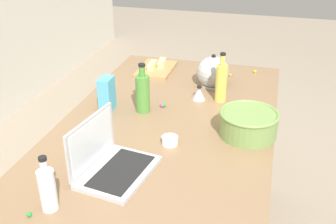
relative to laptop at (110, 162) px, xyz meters
name	(u,v)px	position (x,y,z in m)	size (l,w,h in m)	color
island_counter	(168,196)	(0.45, -0.11, -0.50)	(1.71, 0.99, 0.90)	#4C331E
laptop	(110,162)	(0.00, 0.00, 0.00)	(0.34, 0.27, 0.22)	#B7B7BC
mixing_bowl_large	(249,123)	(0.42, -0.48, 0.01)	(0.26, 0.26, 0.11)	#72934C
bottle_vinegar	(47,189)	(-0.25, 0.12, 0.04)	(0.06, 0.06, 0.21)	white
bottle_olive	(143,93)	(0.53, 0.04, 0.05)	(0.07, 0.07, 0.25)	#4C8C38
bottle_oil	(221,82)	(0.75, -0.31, 0.06)	(0.06, 0.06, 0.26)	#DBC64C
kettle	(213,72)	(0.94, -0.24, 0.03)	(0.21, 0.18, 0.20)	#ADADB2
cutting_board	(156,69)	(1.08, 0.14, -0.04)	(0.30, 0.20, 0.02)	#AD7F4C
butter_stick_left	(162,63)	(1.13, 0.11, -0.01)	(0.11, 0.04, 0.04)	#F4E58C
butter_stick_right	(152,65)	(1.07, 0.16, -0.01)	(0.11, 0.04, 0.04)	#F4E58C
ramekin_small	(211,64)	(1.22, -0.18, -0.03)	(0.08, 0.08, 0.04)	white
ramekin_medium	(170,140)	(0.26, -0.17, -0.03)	(0.07, 0.07, 0.04)	white
kitchen_timer	(199,93)	(0.73, -0.20, -0.01)	(0.07, 0.07, 0.08)	#B2B2B7
candy_bag	(107,94)	(0.50, 0.22, 0.04)	(0.09, 0.06, 0.17)	#4CA5CC
candy_0	(230,75)	(1.10, -0.32, -0.04)	(0.02, 0.02, 0.02)	yellow
candy_1	(164,105)	(0.60, -0.05, -0.04)	(0.02, 0.02, 0.02)	green
candy_2	(255,71)	(1.20, -0.46, -0.04)	(0.02, 0.02, 0.02)	yellow
candy_3	(29,214)	(-0.30, 0.16, -0.04)	(0.02, 0.02, 0.02)	green
candy_4	(76,133)	(0.22, 0.26, -0.04)	(0.02, 0.02, 0.02)	red
candy_5	(162,105)	(0.59, -0.04, -0.04)	(0.02, 0.02, 0.02)	#CC3399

